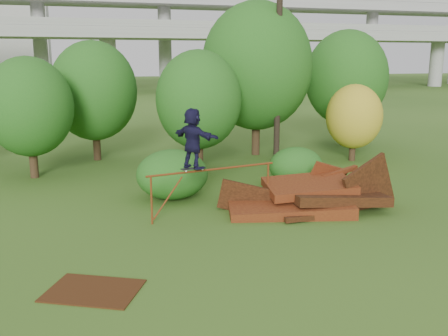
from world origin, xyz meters
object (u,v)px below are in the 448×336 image
object	(u,v)px
utility_pole	(278,57)
flat_plate	(93,290)
skater	(193,138)
scrap_pile	(308,198)

from	to	relation	value
utility_pole	flat_plate	bearing A→B (deg)	-127.77
flat_plate	utility_pole	world-z (taller)	utility_pole
flat_plate	utility_pole	xyz separation A→B (m)	(8.93, 11.53, 4.81)
skater	utility_pole	bearing A→B (deg)	-71.93
scrap_pile	flat_plate	bearing A→B (deg)	-149.84
skater	flat_plate	distance (m)	5.79
flat_plate	utility_pole	size ratio (longest dim) A/B	0.20
scrap_pile	flat_plate	world-z (taller)	scrap_pile
flat_plate	skater	bearing A→B (deg)	52.93
skater	flat_plate	bearing A→B (deg)	109.16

